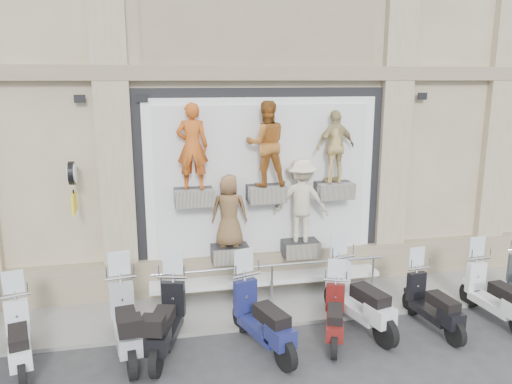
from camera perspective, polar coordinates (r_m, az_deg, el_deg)
ground at (r=9.25m, az=4.94°, el=-17.99°), size 90.00×90.00×0.00m
sidewalk at (r=11.02m, az=1.68°, el=-12.39°), size 16.00×2.20×0.08m
building at (r=14.83m, az=-2.90°, el=17.68°), size 14.00×8.60×12.00m
shop_vitrine at (r=10.87m, az=1.43°, el=0.53°), size 5.60×0.99×4.30m
guard_rail at (r=10.76m, az=1.83°, el=-10.56°), size 5.06×0.10×0.93m
clock_sign_bracket at (r=10.34m, az=-20.22°, el=1.25°), size 0.10×0.80×1.02m
scooter_b at (r=9.34m, az=-25.60°, el=-13.72°), size 0.99×1.94×1.52m
scooter_c at (r=9.10m, az=-14.76°, el=-12.95°), size 0.89×2.14×1.69m
scooter_d at (r=9.04m, az=-10.30°, el=-13.04°), size 1.11×2.11×1.64m
scooter_e at (r=8.97m, az=0.73°, el=-12.88°), size 1.21×2.16×1.69m
scooter_f at (r=9.43m, az=9.04°, el=-12.73°), size 1.08×1.77×1.38m
scooter_g at (r=9.86m, az=11.76°, el=-10.53°), size 1.14×2.24×1.75m
scooter_h at (r=10.27m, az=19.67°, el=-10.89°), size 0.71×1.86×1.47m
scooter_i at (r=11.03m, az=25.82°, el=-9.49°), size 0.71×1.98×1.58m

